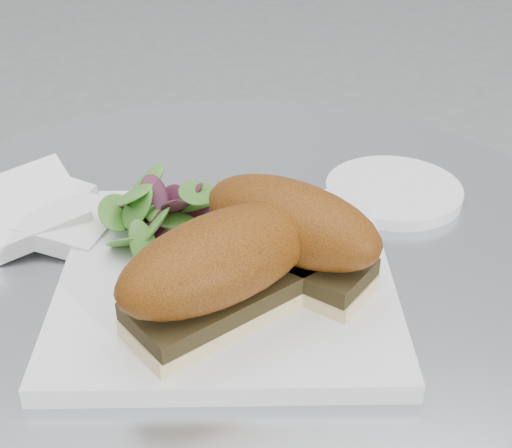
{
  "coord_description": "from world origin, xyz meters",
  "views": [
    {
      "loc": [
        -0.09,
        -0.49,
        1.08
      ],
      "look_at": [
        0.02,
        -0.01,
        0.77
      ],
      "focal_mm": 50.0,
      "sensor_mm": 36.0,
      "label": 1
    }
  ],
  "objects": [
    {
      "name": "sandwich_right",
      "position": [
        0.03,
        -0.06,
        0.79
      ],
      "size": [
        0.15,
        0.15,
        0.08
      ],
      "rotation": [
        0.0,
        0.0,
        -0.82
      ],
      "color": "beige",
      "rests_on": "plate"
    },
    {
      "name": "napkin",
      "position": [
        -0.16,
        0.07,
        0.74
      ],
      "size": [
        0.13,
        0.13,
        0.02
      ],
      "primitive_type": null,
      "rotation": [
        0.0,
        0.0,
        0.01
      ],
      "color": "white",
      "rests_on": "table"
    },
    {
      "name": "saucer",
      "position": [
        0.17,
        0.07,
        0.74
      ],
      "size": [
        0.13,
        0.13,
        0.01
      ],
      "primitive_type": "cylinder",
      "color": "white",
      "rests_on": "table"
    },
    {
      "name": "salad",
      "position": [
        -0.07,
        0.03,
        0.77
      ],
      "size": [
        0.1,
        0.1,
        0.05
      ],
      "primitive_type": null,
      "color": "#49862B",
      "rests_on": "plate"
    },
    {
      "name": "sandwich_left",
      "position": [
        -0.03,
        -0.09,
        0.79
      ],
      "size": [
        0.18,
        0.14,
        0.08
      ],
      "rotation": [
        0.0,
        0.0,
        0.47
      ],
      "color": "beige",
      "rests_on": "plate"
    },
    {
      "name": "plate",
      "position": [
        -0.01,
        -0.04,
        0.74
      ],
      "size": [
        0.3,
        0.3,
        0.02
      ],
      "primitive_type": "cube",
      "rotation": [
        0.0,
        0.0,
        -0.19
      ],
      "color": "white",
      "rests_on": "table"
    }
  ]
}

